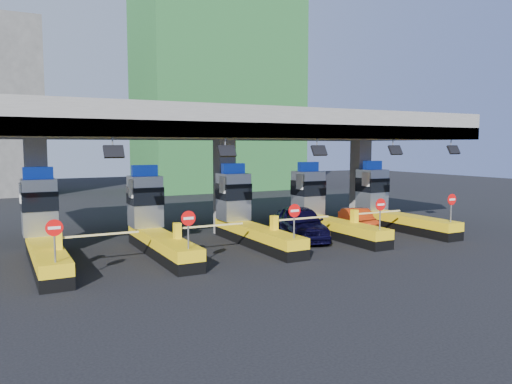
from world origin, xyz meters
name	(u,v)px	position (x,y,z in m)	size (l,w,h in m)	color
ground	(248,243)	(0.00, 0.00, 0.00)	(120.00, 120.00, 0.00)	black
toll_canopy	(225,128)	(0.00, 2.87, 6.13)	(28.00, 12.09, 7.00)	slate
toll_lane_far_left	(43,231)	(-10.00, 0.28, 1.40)	(4.43, 8.00, 4.16)	black
toll_lane_left	(154,223)	(-5.00, 0.28, 1.40)	(4.43, 8.00, 4.16)	black
toll_lane_center	(245,216)	(0.00, 0.28, 1.40)	(4.43, 8.00, 4.16)	black
toll_lane_right	(322,210)	(5.00, 0.28, 1.40)	(4.43, 8.00, 4.16)	black
toll_lane_far_right	(388,205)	(10.00, 0.28, 1.40)	(4.43, 8.00, 4.16)	black
bg_building_scaffold	(216,70)	(12.00, 32.00, 14.00)	(18.00, 12.00, 28.00)	#1E5926
van	(301,223)	(2.96, -0.58, 0.91)	(2.16, 5.36, 1.83)	black
red_car	(358,220)	(7.47, 0.09, 0.67)	(1.43, 4.09, 1.35)	#BD320E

